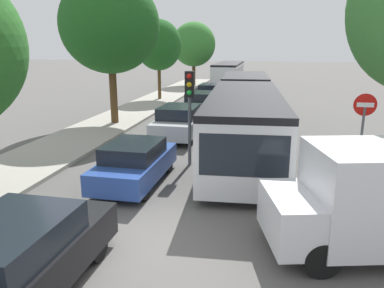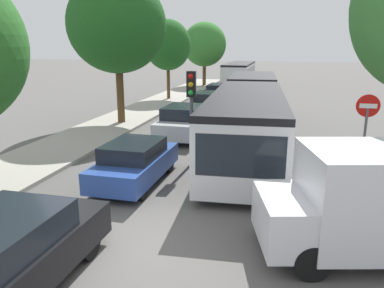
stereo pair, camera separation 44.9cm
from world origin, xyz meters
name	(u,v)px [view 1 (the left image)]	position (x,y,z in m)	size (l,w,h in m)	color
ground_plane	(143,249)	(0.00, 0.00, 0.00)	(200.00, 200.00, 0.00)	#565451
kerb_strip_left	(140,108)	(-6.00, 17.45, 0.07)	(3.20, 44.91, 0.14)	#9E998E
articulated_bus	(245,106)	(1.49, 10.74, 1.48)	(3.56, 17.33, 2.56)	silver
city_bus_rear	(229,72)	(-1.67, 34.91, 1.40)	(2.54, 11.23, 2.42)	silver
queued_car_black	(15,260)	(-1.57, -1.97, 0.75)	(1.89, 4.31, 1.49)	black
queued_car_blue	(135,163)	(-1.48, 3.77, 0.69)	(1.73, 3.95, 1.36)	#284799
queued_car_silver	(180,121)	(-1.50, 10.10, 0.77)	(1.93, 4.39, 1.51)	#B7BABF
queued_car_graphite	(201,104)	(-1.47, 15.92, 0.75)	(1.87, 4.27, 1.47)	#47474C
queued_car_navy	(211,94)	(-1.59, 21.07, 0.74)	(1.86, 4.23, 1.46)	navy
traffic_light	(190,97)	(-0.19, 5.98, 2.50)	(0.34, 0.37, 3.40)	#56595E
no_entry_sign	(363,123)	(5.50, 5.51, 1.88)	(0.70, 0.08, 2.82)	#56595E
tree_left_mid	(111,27)	(-5.60, 12.22, 5.16)	(5.16, 5.16, 7.79)	#51381E
tree_left_far	(159,45)	(-5.88, 21.92, 4.27)	(3.56, 3.56, 6.22)	#51381E
tree_left_distant	(194,44)	(-5.21, 32.82, 4.35)	(4.52, 4.52, 6.64)	#51381E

